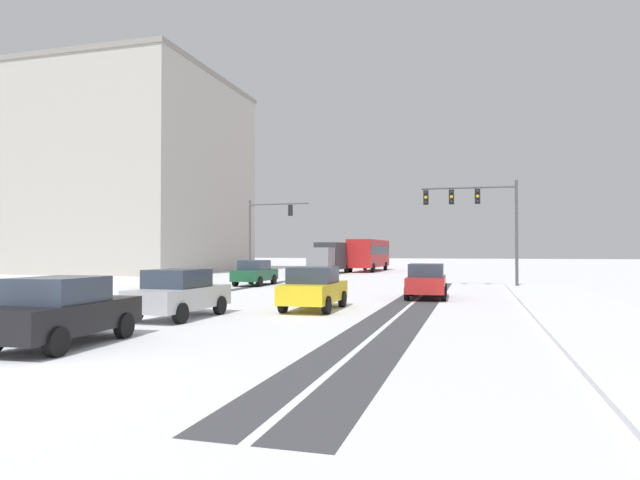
{
  "coord_description": "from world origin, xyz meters",
  "views": [
    {
      "loc": [
        7.92,
        -7.35,
        2.24
      ],
      "look_at": [
        0.0,
        20.77,
        2.8
      ],
      "focal_mm": 30.86,
      "sensor_mm": 36.0,
      "label": 1
    }
  ],
  "objects_px": {
    "car_dark_green_lead": "(255,273)",
    "box_truck_delivery": "(330,257)",
    "car_yellow_cab_third": "(314,288)",
    "car_black_fifth": "(62,311)",
    "office_building_far_left_block": "(135,176)",
    "car_red_second": "(426,281)",
    "bus_oncoming": "(369,253)",
    "car_silver_fourth": "(179,293)",
    "traffic_signal_far_left": "(265,225)",
    "traffic_signal_near_right": "(477,209)"
  },
  "relations": [
    {
      "from": "car_red_second",
      "to": "car_dark_green_lead",
      "type": "bearing_deg",
      "value": 149.28
    },
    {
      "from": "traffic_signal_far_left",
      "to": "office_building_far_left_block",
      "type": "bearing_deg",
      "value": 155.32
    },
    {
      "from": "traffic_signal_far_left",
      "to": "car_dark_green_lead",
      "type": "distance_m",
      "value": 11.16
    },
    {
      "from": "car_yellow_cab_third",
      "to": "car_silver_fourth",
      "type": "xyz_separation_m",
      "value": [
        -3.6,
        -3.6,
        0.0
      ]
    },
    {
      "from": "car_black_fifth",
      "to": "office_building_far_left_block",
      "type": "xyz_separation_m",
      "value": [
        -25.87,
        40.59,
        9.45
      ]
    },
    {
      "from": "traffic_signal_far_left",
      "to": "car_red_second",
      "type": "distance_m",
      "value": 22.65
    },
    {
      "from": "traffic_signal_near_right",
      "to": "traffic_signal_far_left",
      "type": "bearing_deg",
      "value": 154.66
    },
    {
      "from": "car_dark_green_lead",
      "to": "car_black_fifth",
      "type": "bearing_deg",
      "value": -79.06
    },
    {
      "from": "traffic_signal_near_right",
      "to": "car_dark_green_lead",
      "type": "xyz_separation_m",
      "value": [
        -13.81,
        -2.0,
        -3.96
      ]
    },
    {
      "from": "car_yellow_cab_third",
      "to": "car_black_fifth",
      "type": "relative_size",
      "value": 0.98
    },
    {
      "from": "bus_oncoming",
      "to": "office_building_far_left_block",
      "type": "bearing_deg",
      "value": -162.57
    },
    {
      "from": "car_red_second",
      "to": "box_truck_delivery",
      "type": "xyz_separation_m",
      "value": [
        -11.33,
        25.39,
        0.82
      ]
    },
    {
      "from": "traffic_signal_near_right",
      "to": "office_building_far_left_block",
      "type": "bearing_deg",
      "value": 155.0
    },
    {
      "from": "traffic_signal_near_right",
      "to": "box_truck_delivery",
      "type": "height_order",
      "value": "traffic_signal_near_right"
    },
    {
      "from": "car_yellow_cab_third",
      "to": "office_building_far_left_block",
      "type": "height_order",
      "value": "office_building_far_left_block"
    },
    {
      "from": "car_silver_fourth",
      "to": "bus_oncoming",
      "type": "bearing_deg",
      "value": 92.15
    },
    {
      "from": "car_dark_green_lead",
      "to": "box_truck_delivery",
      "type": "bearing_deg",
      "value": 89.65
    },
    {
      "from": "car_yellow_cab_third",
      "to": "car_silver_fourth",
      "type": "height_order",
      "value": "same"
    },
    {
      "from": "car_black_fifth",
      "to": "box_truck_delivery",
      "type": "relative_size",
      "value": 0.56
    },
    {
      "from": "car_silver_fourth",
      "to": "box_truck_delivery",
      "type": "xyz_separation_m",
      "value": [
        -4.07,
        35.2,
        0.82
      ]
    },
    {
      "from": "traffic_signal_far_left",
      "to": "car_dark_green_lead",
      "type": "height_order",
      "value": "traffic_signal_far_left"
    },
    {
      "from": "traffic_signal_near_right",
      "to": "car_dark_green_lead",
      "type": "distance_m",
      "value": 14.5
    },
    {
      "from": "car_yellow_cab_third",
      "to": "bus_oncoming",
      "type": "height_order",
      "value": "bus_oncoming"
    },
    {
      "from": "bus_oncoming",
      "to": "box_truck_delivery",
      "type": "bearing_deg",
      "value": -108.12
    },
    {
      "from": "car_yellow_cab_third",
      "to": "car_black_fifth",
      "type": "xyz_separation_m",
      "value": [
        -3.51,
        -9.08,
        0.0
      ]
    },
    {
      "from": "office_building_far_left_block",
      "to": "traffic_signal_far_left",
      "type": "bearing_deg",
      "value": -24.68
    },
    {
      "from": "box_truck_delivery",
      "to": "office_building_far_left_block",
      "type": "height_order",
      "value": "office_building_far_left_block"
    },
    {
      "from": "car_silver_fourth",
      "to": "car_black_fifth",
      "type": "bearing_deg",
      "value": -89.12
    },
    {
      "from": "car_yellow_cab_third",
      "to": "office_building_far_left_block",
      "type": "relative_size",
      "value": 0.2
    },
    {
      "from": "office_building_far_left_block",
      "to": "car_dark_green_lead",
      "type": "bearing_deg",
      "value": -40.59
    },
    {
      "from": "traffic_signal_near_right",
      "to": "car_yellow_cab_third",
      "type": "relative_size",
      "value": 1.58
    },
    {
      "from": "car_dark_green_lead",
      "to": "car_red_second",
      "type": "height_order",
      "value": "same"
    },
    {
      "from": "car_red_second",
      "to": "box_truck_delivery",
      "type": "bearing_deg",
      "value": 114.05
    },
    {
      "from": "car_red_second",
      "to": "box_truck_delivery",
      "type": "relative_size",
      "value": 0.56
    },
    {
      "from": "traffic_signal_near_right",
      "to": "car_black_fifth",
      "type": "distance_m",
      "value": 26.2
    },
    {
      "from": "car_red_second",
      "to": "bus_oncoming",
      "type": "height_order",
      "value": "bus_oncoming"
    },
    {
      "from": "car_silver_fourth",
      "to": "office_building_far_left_block",
      "type": "distance_m",
      "value": 44.58
    },
    {
      "from": "car_dark_green_lead",
      "to": "car_silver_fourth",
      "type": "xyz_separation_m",
      "value": [
        4.18,
        -16.6,
        0.0
      ]
    },
    {
      "from": "car_yellow_cab_third",
      "to": "car_red_second",
      "type": "bearing_deg",
      "value": 59.38
    },
    {
      "from": "bus_oncoming",
      "to": "traffic_signal_near_right",
      "type": "bearing_deg",
      "value": -65.02
    },
    {
      "from": "traffic_signal_near_right",
      "to": "car_black_fifth",
      "type": "height_order",
      "value": "traffic_signal_near_right"
    },
    {
      "from": "traffic_signal_far_left",
      "to": "office_building_far_left_block",
      "type": "xyz_separation_m",
      "value": [
        -18.37,
        8.44,
        5.89
      ]
    },
    {
      "from": "traffic_signal_near_right",
      "to": "traffic_signal_far_left",
      "type": "relative_size",
      "value": 1.0
    },
    {
      "from": "car_dark_green_lead",
      "to": "car_silver_fourth",
      "type": "bearing_deg",
      "value": -75.87
    },
    {
      "from": "traffic_signal_far_left",
      "to": "car_yellow_cab_third",
      "type": "height_order",
      "value": "traffic_signal_far_left"
    },
    {
      "from": "traffic_signal_near_right",
      "to": "bus_oncoming",
      "type": "bearing_deg",
      "value": 114.98
    },
    {
      "from": "car_yellow_cab_third",
      "to": "car_silver_fourth",
      "type": "distance_m",
      "value": 5.09
    },
    {
      "from": "car_silver_fourth",
      "to": "car_black_fifth",
      "type": "height_order",
      "value": "same"
    },
    {
      "from": "car_red_second",
      "to": "bus_oncoming",
      "type": "distance_m",
      "value": 34.1
    },
    {
      "from": "car_black_fifth",
      "to": "office_building_far_left_block",
      "type": "distance_m",
      "value": 49.05
    }
  ]
}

